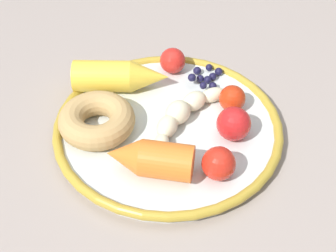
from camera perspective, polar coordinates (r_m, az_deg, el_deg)
dining_table at (r=0.71m, az=2.33°, el=-4.96°), size 1.10×0.90×0.70m
plate at (r=0.64m, az=0.00°, el=-0.18°), size 0.29×0.29×0.02m
banana at (r=0.63m, az=1.61°, el=1.38°), size 0.14×0.08×0.03m
carrot_orange at (r=0.57m, az=-2.15°, el=-3.74°), size 0.05×0.10×0.04m
carrot_yellow at (r=0.68m, az=-5.35°, el=5.66°), size 0.06×0.13×0.04m
donut at (r=0.63m, az=-8.13°, el=0.68°), size 0.14×0.14×0.03m
blueberry_pile at (r=0.70m, az=4.32°, el=5.62°), size 0.06×0.05×0.02m
tomato_near at (r=0.61m, az=7.51°, el=0.26°), size 0.04×0.04×0.04m
tomato_mid at (r=0.65m, az=7.34°, el=3.14°), size 0.03×0.03×0.03m
tomato_far at (r=0.57m, az=5.81°, el=-4.29°), size 0.04×0.04×0.04m
tomato_extra at (r=0.71m, az=0.53°, el=7.47°), size 0.04×0.04×0.04m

